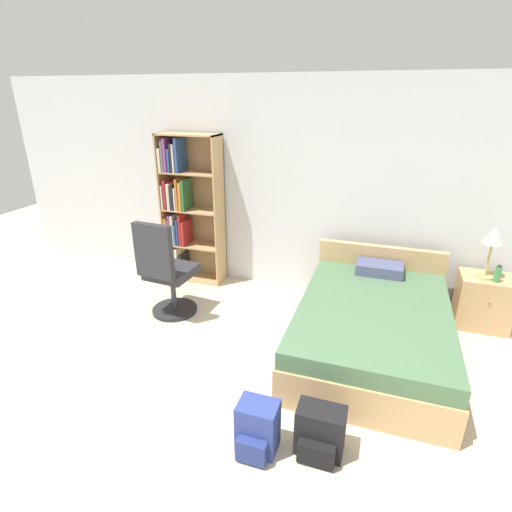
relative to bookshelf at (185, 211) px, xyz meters
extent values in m
cube|color=silver|center=(1.79, 0.22, 0.34)|extent=(9.00, 0.06, 2.60)
cube|color=tan|center=(-0.27, 0.00, 0.01)|extent=(0.02, 0.33, 1.93)
cube|color=tan|center=(0.50, 0.00, 0.01)|extent=(0.02, 0.33, 1.93)
cube|color=#A48256|center=(0.11, 0.16, 0.01)|extent=(0.79, 0.01, 1.93)
cube|color=tan|center=(0.11, 0.00, -0.95)|extent=(0.75, 0.31, 0.02)
cube|color=maroon|center=(-0.23, -0.03, -0.73)|extent=(0.04, 0.26, 0.41)
cube|color=black|center=(-0.19, -0.03, -0.76)|extent=(0.02, 0.24, 0.35)
cube|color=navy|center=(-0.16, -0.04, -0.77)|extent=(0.02, 0.24, 0.34)
cube|color=beige|center=(-0.11, -0.03, -0.73)|extent=(0.04, 0.26, 0.42)
cube|color=black|center=(-0.06, -0.03, -0.78)|extent=(0.04, 0.25, 0.32)
cube|color=tan|center=(0.11, 0.00, -0.46)|extent=(0.75, 0.31, 0.02)
cube|color=orange|center=(-0.23, -0.05, -0.28)|extent=(0.04, 0.22, 0.35)
cube|color=#665B51|center=(-0.20, -0.06, -0.29)|extent=(0.02, 0.19, 0.33)
cube|color=#7A387F|center=(-0.17, -0.06, -0.25)|extent=(0.03, 0.19, 0.40)
cube|color=beige|center=(-0.13, -0.03, -0.26)|extent=(0.03, 0.25, 0.40)
cube|color=navy|center=(-0.10, -0.04, -0.31)|extent=(0.03, 0.23, 0.28)
cube|color=navy|center=(-0.06, -0.02, -0.28)|extent=(0.02, 0.26, 0.35)
cube|color=maroon|center=(-0.02, -0.06, -0.24)|extent=(0.03, 0.18, 0.42)
cube|color=maroon|center=(0.02, -0.03, -0.29)|extent=(0.04, 0.26, 0.33)
cube|color=tan|center=(0.11, 0.00, 0.02)|extent=(0.75, 0.31, 0.02)
cube|color=beige|center=(-0.24, -0.04, 0.18)|extent=(0.02, 0.23, 0.31)
cube|color=maroon|center=(-0.20, -0.04, 0.22)|extent=(0.03, 0.22, 0.38)
cube|color=beige|center=(-0.15, -0.06, 0.20)|extent=(0.04, 0.19, 0.33)
cube|color=black|center=(-0.10, -0.05, 0.18)|extent=(0.04, 0.21, 0.30)
cube|color=beige|center=(-0.06, -0.06, 0.17)|extent=(0.02, 0.18, 0.29)
cube|color=orange|center=(-0.03, -0.03, 0.23)|extent=(0.02, 0.25, 0.40)
cube|color=orange|center=(0.02, -0.04, 0.21)|extent=(0.04, 0.22, 0.36)
cube|color=#2D6638|center=(0.06, -0.03, 0.23)|extent=(0.04, 0.25, 0.39)
cube|color=tan|center=(0.11, 0.00, 0.50)|extent=(0.75, 0.31, 0.02)
cube|color=beige|center=(-0.23, -0.04, 0.66)|extent=(0.04, 0.22, 0.29)
cube|color=#665B51|center=(-0.19, -0.06, 0.70)|extent=(0.03, 0.19, 0.38)
cube|color=#7A387F|center=(-0.15, -0.04, 0.72)|extent=(0.04, 0.23, 0.41)
cube|color=navy|center=(-0.10, -0.05, 0.65)|extent=(0.03, 0.22, 0.28)
cube|color=black|center=(-0.07, -0.04, 0.69)|extent=(0.03, 0.23, 0.35)
cube|color=beige|center=(-0.04, -0.04, 0.68)|extent=(0.02, 0.24, 0.34)
cube|color=navy|center=(0.01, -0.03, 0.72)|extent=(0.03, 0.26, 0.41)
cube|color=tan|center=(0.11, 0.00, 0.97)|extent=(0.79, 0.33, 0.02)
cube|color=tan|center=(2.51, -0.99, -0.78)|extent=(1.41, 2.06, 0.35)
cube|color=#4C704C|center=(2.51, -0.99, -0.53)|extent=(1.38, 2.02, 0.16)
cube|color=tan|center=(2.51, 0.00, -0.58)|extent=(1.41, 0.08, 0.76)
cube|color=#4C5175|center=(2.51, -0.21, -0.38)|extent=(0.50, 0.30, 0.12)
cylinder|color=#232326|center=(0.28, -0.91, -0.94)|extent=(0.52, 0.52, 0.04)
cylinder|color=#333338|center=(0.28, -0.91, -0.71)|extent=(0.06, 0.06, 0.42)
cube|color=#2D2D33|center=(0.28, -0.91, -0.44)|extent=(0.51, 0.51, 0.10)
cube|color=#2D2D33|center=(0.26, -1.19, -0.10)|extent=(0.44, 0.11, 0.59)
cube|color=tan|center=(3.62, -0.10, -0.67)|extent=(0.54, 0.41, 0.58)
sphere|color=tan|center=(3.62, -0.31, -0.55)|extent=(0.02, 0.02, 0.02)
cylinder|color=tan|center=(3.58, -0.11, -0.36)|extent=(0.18, 0.18, 0.02)
cylinder|color=tan|center=(3.58, -0.11, -0.17)|extent=(0.02, 0.02, 0.36)
cone|color=beige|center=(3.58, -0.11, 0.09)|extent=(0.20, 0.20, 0.18)
cylinder|color=#3F8C4C|center=(3.67, -0.20, -0.29)|extent=(0.06, 0.06, 0.17)
cylinder|color=#2D2D33|center=(3.67, -0.20, -0.20)|extent=(0.04, 0.04, 0.02)
cube|color=black|center=(2.25, -2.33, -0.77)|extent=(0.34, 0.20, 0.37)
cube|color=black|center=(2.25, -2.47, -0.85)|extent=(0.26, 0.07, 0.17)
cube|color=navy|center=(1.83, -2.45, -0.76)|extent=(0.28, 0.21, 0.39)
cube|color=navy|center=(1.83, -2.59, -0.85)|extent=(0.21, 0.07, 0.18)
camera|label=1|loc=(2.51, -4.50, 1.43)|focal=28.00mm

